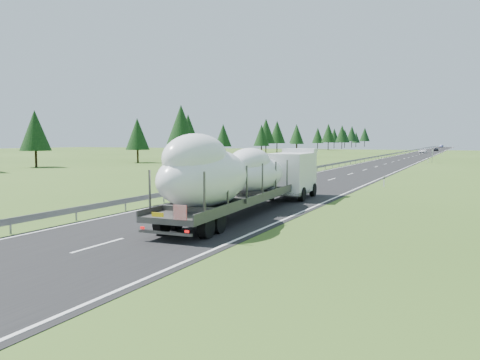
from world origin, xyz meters
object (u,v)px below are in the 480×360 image
at_px(boat_truck, 243,174).
at_px(distant_car_blue, 441,146).
at_px(distant_car_dark, 436,149).
at_px(highway_sign, 432,153).
at_px(distant_van, 423,151).

height_order(boat_truck, distant_car_blue, boat_truck).
xyz_separation_m(boat_truck, distant_car_dark, (0.01, 171.51, -1.71)).
distance_m(boat_truck, distant_car_dark, 171.52).
distance_m(highway_sign, boat_truck, 70.21).
relative_size(boat_truck, distant_car_blue, 4.40).
bearing_deg(distant_van, boat_truck, -91.60).
distance_m(distant_car_dark, distant_car_blue, 96.04).
bearing_deg(distant_van, distant_car_dark, 83.16).
bearing_deg(highway_sign, distant_van, 96.19).
xyz_separation_m(distant_van, distant_car_blue, (-0.82, 126.32, 0.04)).
bearing_deg(distant_van, highway_sign, -86.34).
bearing_deg(boat_truck, highway_sign, 85.55).
height_order(boat_truck, distant_car_dark, boat_truck).
bearing_deg(boat_truck, distant_car_dark, 90.00).
xyz_separation_m(distant_car_dark, distant_car_blue, (-3.10, 95.99, 0.10)).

